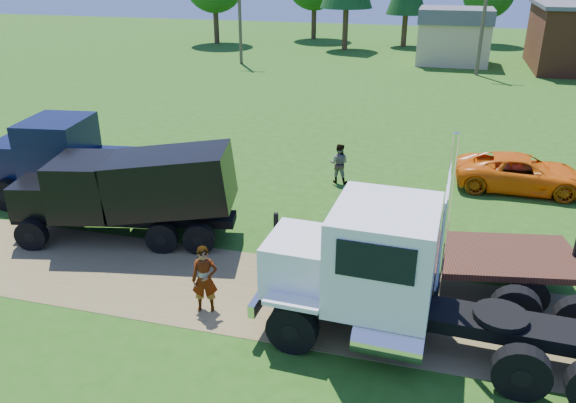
% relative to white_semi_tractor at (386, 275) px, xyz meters
% --- Properties ---
extents(ground, '(140.00, 140.00, 0.00)m').
position_rel_white_semi_tractor_xyz_m(ground, '(-2.52, 1.10, -1.77)').
color(ground, '#235111').
rests_on(ground, ground).
extents(dirt_track, '(120.00, 4.20, 0.01)m').
position_rel_white_semi_tractor_xyz_m(dirt_track, '(-2.52, 1.10, -1.76)').
color(dirt_track, brown).
rests_on(dirt_track, ground).
extents(white_semi_tractor, '(8.67, 3.25, 5.18)m').
position_rel_white_semi_tractor_xyz_m(white_semi_tractor, '(0.00, 0.00, 0.00)').
color(white_semi_tractor, black).
rests_on(white_semi_tractor, ground).
extents(black_dump_truck, '(7.52, 3.68, 3.19)m').
position_rel_white_semi_tractor_xyz_m(black_dump_truck, '(-8.58, 3.25, -0.02)').
color(black_dump_truck, black).
rests_on(black_dump_truck, ground).
extents(navy_truck, '(7.62, 3.54, 3.23)m').
position_rel_white_semi_tractor_xyz_m(navy_truck, '(-12.11, 5.50, -0.12)').
color(navy_truck, maroon).
rests_on(navy_truck, ground).
extents(orange_pickup, '(5.17, 2.41, 1.43)m').
position_rel_white_semi_tractor_xyz_m(orange_pickup, '(4.32, 11.18, -1.05)').
color(orange_pickup, orange).
rests_on(orange_pickup, ground).
extents(flatbed_trailer, '(8.73, 3.98, 2.16)m').
position_rel_white_semi_tractor_xyz_m(flatbed_trailer, '(0.78, 2.58, -0.85)').
color(flatbed_trailer, '#331A10').
rests_on(flatbed_trailer, ground).
extents(spectator_a, '(0.78, 0.63, 1.88)m').
position_rel_white_semi_tractor_xyz_m(spectator_a, '(-4.65, -0.07, -0.83)').
color(spectator_a, '#999999').
rests_on(spectator_a, ground).
extents(spectator_b, '(0.82, 0.64, 1.68)m').
position_rel_white_semi_tractor_xyz_m(spectator_b, '(-2.95, 10.03, -0.93)').
color(spectator_b, '#999999').
rests_on(spectator_b, ground).
extents(tan_shed, '(6.20, 5.40, 4.70)m').
position_rel_white_semi_tractor_xyz_m(tan_shed, '(1.48, 41.10, 0.65)').
color(tan_shed, tan).
rests_on(tan_shed, ground).
extents(utility_poles, '(42.20, 0.28, 9.00)m').
position_rel_white_semi_tractor_xyz_m(utility_poles, '(3.48, 36.10, 2.94)').
color(utility_poles, '#493C29').
rests_on(utility_poles, ground).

